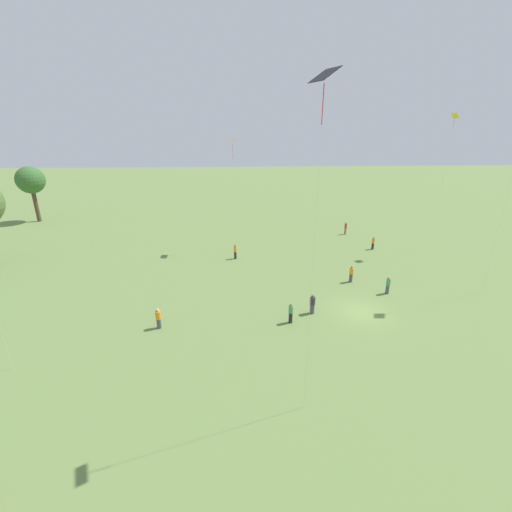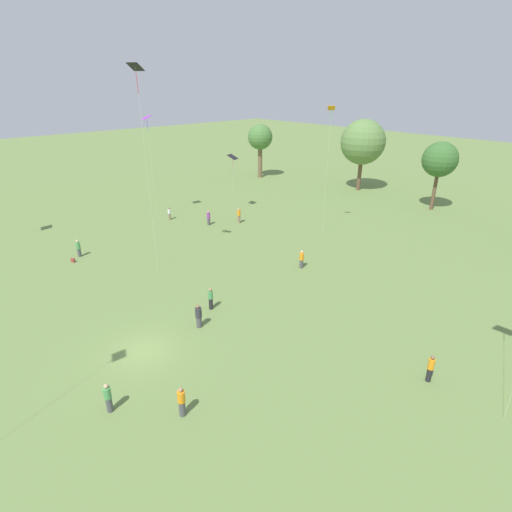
{
  "view_description": "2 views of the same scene",
  "coord_description": "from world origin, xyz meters",
  "px_view_note": "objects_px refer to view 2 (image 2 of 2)",
  "views": [
    {
      "loc": [
        -25.16,
        10.37,
        14.73
      ],
      "look_at": [
        2.77,
        8.83,
        4.29
      ],
      "focal_mm": 24.0,
      "sensor_mm": 36.0,
      "label": 1
    },
    {
      "loc": [
        20.11,
        -8.72,
        15.78
      ],
      "look_at": [
        1.48,
        8.32,
        4.65
      ],
      "focal_mm": 28.0,
      "sensor_mm": 36.0,
      "label": 2
    }
  ],
  "objects_px": {
    "kite_8": "(233,158)",
    "kite_6": "(331,117)",
    "person_5": "(79,248)",
    "person_4": "(182,402)",
    "person_6": "(199,316)",
    "person_11": "(211,299)",
    "person_0": "(169,213)",
    "person_1": "(430,368)",
    "kite_5": "(147,121)",
    "person_3": "(209,218)",
    "person_10": "(302,259)",
    "kite_7": "(137,78)",
    "person_8": "(239,216)",
    "person_7": "(108,398)",
    "picnic_bag_0": "(73,260)"
  },
  "relations": [
    {
      "from": "kite_8",
      "to": "kite_6",
      "type": "bearing_deg",
      "value": -59.17
    },
    {
      "from": "person_5",
      "to": "person_4",
      "type": "bearing_deg",
      "value": 60.2
    },
    {
      "from": "person_6",
      "to": "person_11",
      "type": "xyz_separation_m",
      "value": [
        -1.38,
        2.04,
        0.02
      ]
    },
    {
      "from": "person_0",
      "to": "person_1",
      "type": "xyz_separation_m",
      "value": [
        35.18,
        -4.35,
        0.09
      ]
    },
    {
      "from": "kite_5",
      "to": "person_3",
      "type": "bearing_deg",
      "value": 81.42
    },
    {
      "from": "person_0",
      "to": "person_10",
      "type": "height_order",
      "value": "person_10"
    },
    {
      "from": "kite_5",
      "to": "kite_7",
      "type": "bearing_deg",
      "value": 26.5
    },
    {
      "from": "person_8",
      "to": "person_6",
      "type": "bearing_deg",
      "value": 26.79
    },
    {
      "from": "person_4",
      "to": "person_7",
      "type": "distance_m",
      "value": 3.83
    },
    {
      "from": "kite_8",
      "to": "person_5",
      "type": "bearing_deg",
      "value": -155.31
    },
    {
      "from": "person_11",
      "to": "person_8",
      "type": "bearing_deg",
      "value": 124.0
    },
    {
      "from": "person_3",
      "to": "kite_6",
      "type": "distance_m",
      "value": 17.7
    },
    {
      "from": "person_7",
      "to": "person_11",
      "type": "height_order",
      "value": "person_7"
    },
    {
      "from": "person_1",
      "to": "person_7",
      "type": "bearing_deg",
      "value": -7.88
    },
    {
      "from": "person_6",
      "to": "person_10",
      "type": "relative_size",
      "value": 1.02
    },
    {
      "from": "person_1",
      "to": "kite_7",
      "type": "bearing_deg",
      "value": -53.58
    },
    {
      "from": "person_3",
      "to": "person_6",
      "type": "relative_size",
      "value": 1.0
    },
    {
      "from": "person_5",
      "to": "kite_7",
      "type": "xyz_separation_m",
      "value": [
        7.6,
        4.2,
        15.12
      ]
    },
    {
      "from": "kite_5",
      "to": "kite_6",
      "type": "distance_m",
      "value": 20.74
    },
    {
      "from": "kite_6",
      "to": "picnic_bag_0",
      "type": "bearing_deg",
      "value": 71.13
    },
    {
      "from": "person_3",
      "to": "person_5",
      "type": "bearing_deg",
      "value": -133.79
    },
    {
      "from": "person_1",
      "to": "kite_7",
      "type": "distance_m",
      "value": 28.38
    },
    {
      "from": "person_5",
      "to": "person_6",
      "type": "xyz_separation_m",
      "value": [
        17.94,
        1.58,
        -0.01
      ]
    },
    {
      "from": "kite_6",
      "to": "kite_7",
      "type": "xyz_separation_m",
      "value": [
        -4.31,
        -18.42,
        3.57
      ]
    },
    {
      "from": "kite_7",
      "to": "kite_8",
      "type": "xyz_separation_m",
      "value": [
        -8.75,
        16.27,
        -9.07
      ]
    },
    {
      "from": "person_5",
      "to": "person_6",
      "type": "height_order",
      "value": "person_6"
    },
    {
      "from": "person_3",
      "to": "kite_8",
      "type": "relative_size",
      "value": 0.24
    },
    {
      "from": "person_11",
      "to": "kite_5",
      "type": "height_order",
      "value": "kite_5"
    },
    {
      "from": "person_3",
      "to": "person_4",
      "type": "distance_m",
      "value": 29.58
    },
    {
      "from": "person_3",
      "to": "person_11",
      "type": "xyz_separation_m",
      "value": [
        15.6,
        -11.24,
        0.01
      ]
    },
    {
      "from": "person_5",
      "to": "person_7",
      "type": "distance_m",
      "value": 22.15
    },
    {
      "from": "person_6",
      "to": "person_4",
      "type": "bearing_deg",
      "value": -29.72
    },
    {
      "from": "person_8",
      "to": "kite_6",
      "type": "relative_size",
      "value": 0.14
    },
    {
      "from": "person_11",
      "to": "picnic_bag_0",
      "type": "distance_m",
      "value": 16.32
    },
    {
      "from": "person_0",
      "to": "person_7",
      "type": "distance_m",
      "value": 31.33
    },
    {
      "from": "person_10",
      "to": "kite_6",
      "type": "height_order",
      "value": "kite_6"
    },
    {
      "from": "kite_5",
      "to": "person_8",
      "type": "bearing_deg",
      "value": 92.32
    },
    {
      "from": "person_6",
      "to": "kite_6",
      "type": "bearing_deg",
      "value": 117.29
    },
    {
      "from": "person_10",
      "to": "kite_5",
      "type": "height_order",
      "value": "kite_5"
    },
    {
      "from": "picnic_bag_0",
      "to": "person_8",
      "type": "bearing_deg",
      "value": 84.22
    },
    {
      "from": "kite_6",
      "to": "person_7",
      "type": "bearing_deg",
      "value": 113.92
    },
    {
      "from": "person_8",
      "to": "kite_5",
      "type": "bearing_deg",
      "value": -69.42
    },
    {
      "from": "person_3",
      "to": "kite_7",
      "type": "height_order",
      "value": "kite_7"
    },
    {
      "from": "person_6",
      "to": "person_11",
      "type": "distance_m",
      "value": 2.46
    },
    {
      "from": "person_3",
      "to": "kite_6",
      "type": "height_order",
      "value": "kite_6"
    },
    {
      "from": "person_1",
      "to": "person_4",
      "type": "xyz_separation_m",
      "value": [
        -7.31,
        -11.79,
        -0.01
      ]
    },
    {
      "from": "person_4",
      "to": "person_8",
      "type": "xyz_separation_m",
      "value": [
        -21.16,
        21.67,
        0.04
      ]
    },
    {
      "from": "person_1",
      "to": "person_4",
      "type": "distance_m",
      "value": 13.87
    },
    {
      "from": "person_4",
      "to": "person_8",
      "type": "relative_size",
      "value": 0.96
    },
    {
      "from": "kite_7",
      "to": "person_5",
      "type": "bearing_deg",
      "value": 50.39
    }
  ]
}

